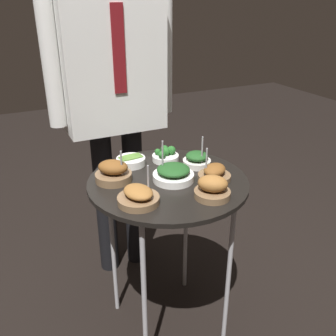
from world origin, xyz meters
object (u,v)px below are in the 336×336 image
at_px(bowl_spinach_back_left, 173,174).
at_px(waiter_figure, 113,81).
at_px(bowl_spinach_near_rim, 197,160).
at_px(bowl_roast_front_center, 113,172).
at_px(bowl_asparagus_center, 131,161).
at_px(bowl_broccoli_back_right, 166,155).
at_px(bowl_roast_front_left, 138,196).
at_px(bowl_roast_far_rim, 212,188).
at_px(serving_cart, 168,194).
at_px(bowl_roast_front_right, 214,173).

xyz_separation_m(bowl_spinach_back_left, waiter_figure, (-0.06, 0.53, 0.26)).
height_order(bowl_spinach_near_rim, bowl_roast_front_center, bowl_spinach_near_rim).
distance_m(bowl_asparagus_center, bowl_broccoli_back_right, 0.15).
bearing_deg(bowl_spinach_back_left, bowl_spinach_near_rim, 28.03).
height_order(bowl_spinach_near_rim, bowl_broccoli_back_right, bowl_spinach_near_rim).
distance_m(bowl_spinach_near_rim, bowl_broccoli_back_right, 0.14).
relative_size(bowl_asparagus_center, waiter_figure, 0.07).
height_order(bowl_roast_front_left, bowl_roast_far_rim, bowl_roast_front_left).
xyz_separation_m(bowl_spinach_near_rim, waiter_figure, (-0.21, 0.45, 0.27)).
relative_size(bowl_spinach_back_left, bowl_roast_far_rim, 1.20).
distance_m(serving_cart, bowl_roast_front_right, 0.20).
bearing_deg(bowl_asparagus_center, bowl_spinach_back_left, -65.05).
xyz_separation_m(bowl_roast_front_center, waiter_figure, (0.15, 0.43, 0.26)).
height_order(bowl_roast_front_left, waiter_figure, waiter_figure).
xyz_separation_m(bowl_roast_front_left, bowl_broccoli_back_right, (0.24, 0.29, -0.00)).
height_order(bowl_asparagus_center, bowl_roast_front_right, bowl_roast_front_right).
xyz_separation_m(serving_cart, waiter_figure, (-0.04, 0.51, 0.36)).
bearing_deg(bowl_broccoli_back_right, bowl_spinach_back_left, -106.39).
xyz_separation_m(bowl_asparagus_center, bowl_spinach_near_rim, (0.25, -0.13, 0.01)).
relative_size(serving_cart, waiter_figure, 0.46).
distance_m(bowl_asparagus_center, bowl_roast_front_center, 0.16).
xyz_separation_m(bowl_spinach_back_left, bowl_spinach_near_rim, (0.15, 0.08, -0.00)).
xyz_separation_m(serving_cart, bowl_roast_front_center, (-0.19, 0.08, 0.10)).
distance_m(bowl_spinach_near_rim, waiter_figure, 0.56).
height_order(bowl_spinach_near_rim, waiter_figure, waiter_figure).
relative_size(serving_cart, bowl_asparagus_center, 6.19).
distance_m(bowl_spinach_back_left, bowl_roast_far_rim, 0.19).
height_order(bowl_asparagus_center, bowl_spinach_near_rim, bowl_spinach_near_rim).
height_order(bowl_asparagus_center, bowl_broccoli_back_right, bowl_broccoli_back_right).
bearing_deg(serving_cart, bowl_roast_front_right, -24.48).
bearing_deg(bowl_roast_far_rim, bowl_roast_front_left, 163.79).
bearing_deg(serving_cart, bowl_broccoli_back_right, 67.60).
distance_m(bowl_roast_far_rim, waiter_figure, 0.76).
distance_m(bowl_spinach_near_rim, bowl_roast_front_right, 0.14).
bearing_deg(waiter_figure, bowl_roast_front_left, -101.58).
distance_m(bowl_asparagus_center, bowl_spinach_near_rim, 0.28).
height_order(bowl_asparagus_center, bowl_roast_front_left, bowl_roast_front_left).
xyz_separation_m(bowl_roast_front_center, bowl_roast_front_left, (0.02, -0.20, -0.01)).
bearing_deg(bowl_spinach_near_rim, waiter_figure, 114.97).
height_order(bowl_spinach_back_left, bowl_roast_front_left, bowl_spinach_back_left).
bearing_deg(bowl_asparagus_center, waiter_figure, 82.83).
height_order(bowl_roast_front_center, bowl_roast_front_right, bowl_roast_front_right).
bearing_deg(bowl_roast_front_left, bowl_spinach_back_left, 29.34).
bearing_deg(serving_cart, bowl_roast_far_rim, -66.83).
distance_m(bowl_spinach_back_left, bowl_broccoli_back_right, 0.19).
bearing_deg(bowl_broccoli_back_right, bowl_spinach_near_rim, -47.62).
height_order(bowl_spinach_near_rim, bowl_roast_front_left, bowl_spinach_near_rim).
relative_size(bowl_asparagus_center, bowl_roast_front_left, 0.83).
distance_m(bowl_asparagus_center, waiter_figure, 0.42).
distance_m(bowl_roast_front_left, waiter_figure, 0.70).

